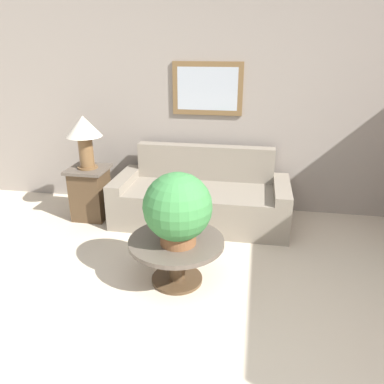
{
  "coord_description": "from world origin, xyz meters",
  "views": [
    {
      "loc": [
        0.03,
        -1.54,
        1.99
      ],
      "look_at": [
        -0.59,
        1.97,
        0.58
      ],
      "focal_mm": 35.0,
      "sensor_mm": 36.0,
      "label": 1
    }
  ],
  "objects_px": {
    "coffee_table": "(177,251)",
    "potted_plant_on_table": "(178,209)",
    "couch_main": "(201,199)",
    "side_table": "(90,192)",
    "table_lamp": "(84,132)"
  },
  "relations": [
    {
      "from": "potted_plant_on_table",
      "to": "coffee_table",
      "type": "bearing_deg",
      "value": 117.03
    },
    {
      "from": "coffee_table",
      "to": "couch_main",
      "type": "bearing_deg",
      "value": 88.97
    },
    {
      "from": "coffee_table",
      "to": "potted_plant_on_table",
      "type": "height_order",
      "value": "potted_plant_on_table"
    },
    {
      "from": "side_table",
      "to": "potted_plant_on_table",
      "type": "xyz_separation_m",
      "value": [
        1.34,
        -1.18,
        0.41
      ]
    },
    {
      "from": "couch_main",
      "to": "potted_plant_on_table",
      "type": "xyz_separation_m",
      "value": [
        0.0,
        -1.32,
        0.46
      ]
    },
    {
      "from": "coffee_table",
      "to": "table_lamp",
      "type": "distance_m",
      "value": 1.89
    },
    {
      "from": "couch_main",
      "to": "side_table",
      "type": "relative_size",
      "value": 3.19
    },
    {
      "from": "coffee_table",
      "to": "table_lamp",
      "type": "relative_size",
      "value": 1.36
    },
    {
      "from": "table_lamp",
      "to": "potted_plant_on_table",
      "type": "xyz_separation_m",
      "value": [
        1.34,
        -1.18,
        -0.32
      ]
    },
    {
      "from": "side_table",
      "to": "table_lamp",
      "type": "bearing_deg",
      "value": 0.0
    },
    {
      "from": "couch_main",
      "to": "table_lamp",
      "type": "relative_size",
      "value": 3.31
    },
    {
      "from": "table_lamp",
      "to": "potted_plant_on_table",
      "type": "bearing_deg",
      "value": -41.49
    },
    {
      "from": "side_table",
      "to": "potted_plant_on_table",
      "type": "relative_size",
      "value": 1.02
    },
    {
      "from": "coffee_table",
      "to": "side_table",
      "type": "distance_m",
      "value": 1.73
    },
    {
      "from": "potted_plant_on_table",
      "to": "couch_main",
      "type": "bearing_deg",
      "value": 90.2
    }
  ]
}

